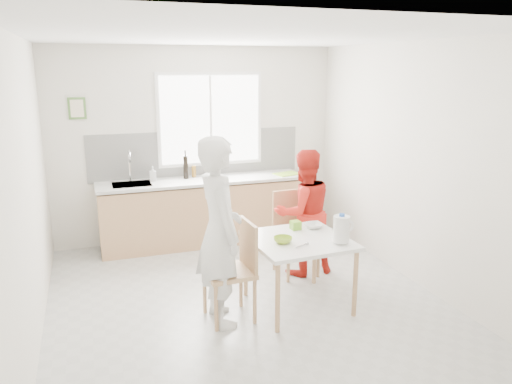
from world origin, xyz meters
The scene contains 21 objects.
ground centered at (0.00, 0.00, 0.00)m, with size 4.50×4.50×0.00m, color #B7B7B2.
room_shell centered at (0.00, 0.00, 1.64)m, with size 4.50×4.50×4.50m.
window centered at (0.20, 2.23, 1.70)m, with size 1.50×0.06×1.30m.
backsplash centered at (0.00, 2.24, 1.23)m, with size 3.00×0.02×0.65m, color white.
picture_frame centered at (-1.55, 2.23, 1.90)m, with size 0.22×0.03×0.28m.
kitchen_counter centered at (0.00, 1.95, 0.42)m, with size 2.84×0.64×1.37m.
dining_table centered at (0.49, -0.25, 0.66)m, with size 1.00×1.00×0.73m.
chair_left centered at (-0.19, -0.28, 0.54)m, with size 0.47×0.47×0.98m.
chair_far centered at (0.79, 0.59, 0.54)m, with size 0.48×0.48×0.99m.
person_white centered at (-0.35, -0.29, 0.91)m, with size 0.66×0.44×1.82m, color white.
person_red centered at (0.89, 0.53, 0.75)m, with size 0.73×0.57×1.50m, color red.
bowl_green centered at (0.29, -0.31, 0.76)m, with size 0.19×0.19×0.06m, color #92BA2A.
bowl_white centered at (0.77, 0.02, 0.76)m, with size 0.20×0.20×0.05m, color silver.
milk_jug centered at (0.82, -0.51, 0.89)m, with size 0.22×0.16×0.28m.
green_box centered at (0.57, 0.04, 0.78)m, with size 0.10×0.10×0.09m, color #6FB329.
spoon centered at (0.42, -0.47, 0.74)m, with size 0.01×0.01×0.16m, color #A5A5AA.
cutting_board centered at (1.22, 1.86, 0.93)m, with size 0.35×0.25×0.01m, color #9BD431.
wine_bottle_a centered at (-0.21, 2.05, 1.08)m, with size 0.07×0.07×0.32m, color black.
wine_bottle_b centered at (0.15, 2.04, 1.07)m, with size 0.07×0.07×0.30m, color black.
jar_amber centered at (-0.08, 2.10, 1.00)m, with size 0.06×0.06×0.16m, color brown.
soap_bottle centered at (-0.66, 2.06, 1.02)m, with size 0.09×0.09×0.20m, color #999999.
Camera 1 is at (-1.47, -4.62, 2.42)m, focal length 35.00 mm.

